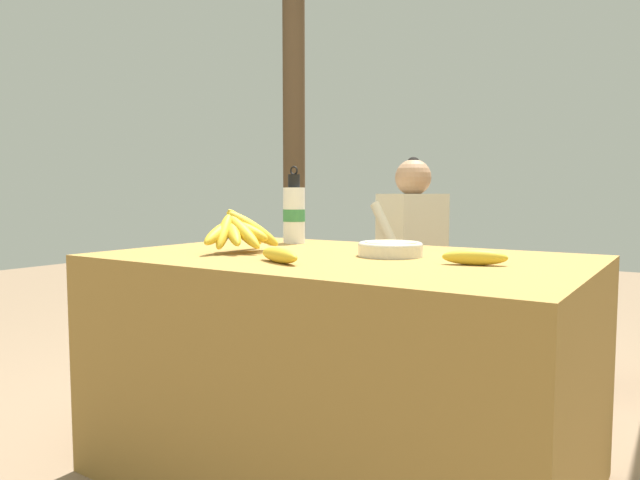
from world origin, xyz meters
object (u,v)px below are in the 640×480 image
(seated_vendor, at_px, (405,244))
(banana_bunch_green, at_px, (516,276))
(loose_banana_front, at_px, (279,255))
(water_bottle, at_px, (294,213))
(wooden_bench, at_px, (424,295))
(support_post_near, at_px, (294,144))
(serving_bowl, at_px, (390,248))
(banana_bunch_ripe, at_px, (240,230))
(loose_banana_side, at_px, (475,257))

(seated_vendor, distance_m, banana_bunch_green, 0.58)
(loose_banana_front, height_order, banana_bunch_green, loose_banana_front)
(water_bottle, bearing_deg, banana_bunch_green, 56.51)
(wooden_bench, height_order, support_post_near, support_post_near)
(serving_bowl, distance_m, water_bottle, 0.59)
(banana_bunch_green, relative_size, support_post_near, 0.11)
(water_bottle, bearing_deg, serving_bowl, -22.67)
(banana_bunch_ripe, relative_size, banana_bunch_green, 1.19)
(seated_vendor, xyz_separation_m, banana_bunch_green, (0.57, 0.01, -0.12))
(loose_banana_front, xyz_separation_m, banana_bunch_green, (0.27, 1.49, -0.21))
(water_bottle, distance_m, wooden_bench, 1.06)
(loose_banana_side, relative_size, wooden_bench, 0.11)
(serving_bowl, relative_size, support_post_near, 0.08)
(wooden_bench, bearing_deg, serving_bowl, -71.75)
(serving_bowl, distance_m, loose_banana_side, 0.30)
(support_post_near, bearing_deg, wooden_bench, -17.86)
(serving_bowl, height_order, loose_banana_side, serving_bowl)
(banana_bunch_ripe, relative_size, wooden_bench, 0.21)
(water_bottle, relative_size, loose_banana_side, 1.70)
(loose_banana_front, relative_size, support_post_near, 0.08)
(banana_bunch_ripe, height_order, support_post_near, support_post_near)
(serving_bowl, xyz_separation_m, seated_vendor, (-0.49, 1.15, -0.10))
(support_post_near, bearing_deg, loose_banana_front, -54.96)
(loose_banana_side, height_order, support_post_near, support_post_near)
(banana_bunch_ripe, distance_m, support_post_near, 2.02)
(wooden_bench, height_order, seated_vendor, seated_vendor)
(loose_banana_front, distance_m, wooden_bench, 1.55)
(wooden_bench, bearing_deg, banana_bunch_green, -0.83)
(support_post_near, bearing_deg, seated_vendor, -20.32)
(banana_bunch_ripe, distance_m, seated_vendor, 1.33)
(banana_bunch_green, height_order, support_post_near, support_post_near)
(water_bottle, xyz_separation_m, seated_vendor, (0.05, 0.93, -0.19))
(banana_bunch_ripe, height_order, loose_banana_front, banana_bunch_ripe)
(loose_banana_front, bearing_deg, loose_banana_side, 27.48)
(banana_bunch_green, bearing_deg, loose_banana_side, -80.50)
(banana_bunch_green, bearing_deg, water_bottle, -123.49)
(banana_bunch_ripe, xyz_separation_m, loose_banana_side, (0.76, 0.09, -0.05))
(serving_bowl, height_order, wooden_bench, serving_bowl)
(loose_banana_side, bearing_deg, banana_bunch_ripe, -173.26)
(loose_banana_side, height_order, seated_vendor, seated_vendor)
(seated_vendor, relative_size, banana_bunch_green, 3.91)
(wooden_bench, distance_m, support_post_near, 1.44)
(banana_bunch_ripe, height_order, serving_bowl, banana_bunch_ripe)
(banana_bunch_ripe, xyz_separation_m, serving_bowl, (0.47, 0.17, -0.05))
(loose_banana_front, xyz_separation_m, seated_vendor, (-0.30, 1.48, -0.09))
(wooden_bench, xyz_separation_m, seated_vendor, (-0.10, -0.02, 0.26))
(support_post_near, bearing_deg, loose_banana_side, -42.05)
(serving_bowl, bearing_deg, water_bottle, 157.33)
(banana_bunch_ripe, relative_size, support_post_near, 0.13)
(water_bottle, xyz_separation_m, banana_bunch_green, (0.62, 0.94, -0.31))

